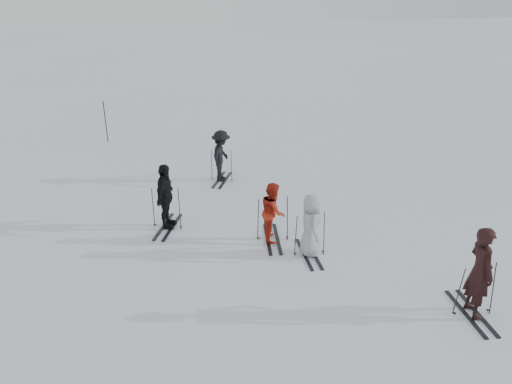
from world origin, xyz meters
TOP-DOWN VIEW (x-y plane):
  - ground at (0.00, 0.00)m, footprint 120.00×120.00m
  - skier_near_dark at (3.52, -3.97)m, footprint 0.54×0.77m
  - skier_red at (0.24, 0.03)m, footprint 0.72×0.86m
  - skier_grey at (0.95, -0.92)m, footprint 0.56×0.82m
  - skier_uphill_left at (-2.47, 1.36)m, footprint 0.83×1.18m
  - skier_uphill_far at (-0.42, 4.44)m, footprint 1.06×1.30m
  - skis_near_dark at (3.52, -3.97)m, footprint 1.75×1.03m
  - skis_red at (0.24, 0.03)m, footprint 1.86×1.17m
  - skis_grey at (0.95, -0.92)m, footprint 1.68×0.96m
  - skis_uphill_left at (-2.47, 1.36)m, footprint 1.91×1.47m
  - skis_uphill_far at (-0.42, 4.44)m, footprint 1.76×1.40m
  - piste_marker at (-4.45, 9.74)m, footprint 0.04×0.04m

SIDE VIEW (x-z plane):
  - ground at x=0.00m, z-range 0.00..0.00m
  - skis_uphill_far at x=-0.42m, z-range 0.00..1.14m
  - skis_grey at x=0.95m, z-range 0.00..1.19m
  - skis_near_dark at x=3.52m, z-range 0.00..1.23m
  - skis_uphill_left at x=-2.47m, z-range 0.00..1.24m
  - skis_red at x=0.24m, z-range 0.00..1.27m
  - skier_red at x=0.24m, z-range 0.00..1.61m
  - skier_grey at x=0.95m, z-range 0.00..1.62m
  - skier_uphill_far at x=-0.42m, z-range 0.00..1.75m
  - piste_marker at x=-4.45m, z-range 0.00..1.75m
  - skier_uphill_left at x=-2.47m, z-range 0.00..1.85m
  - skier_near_dark at x=3.52m, z-range 0.00..2.01m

